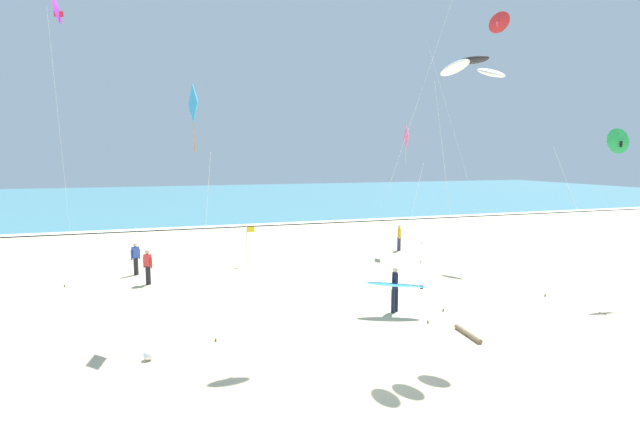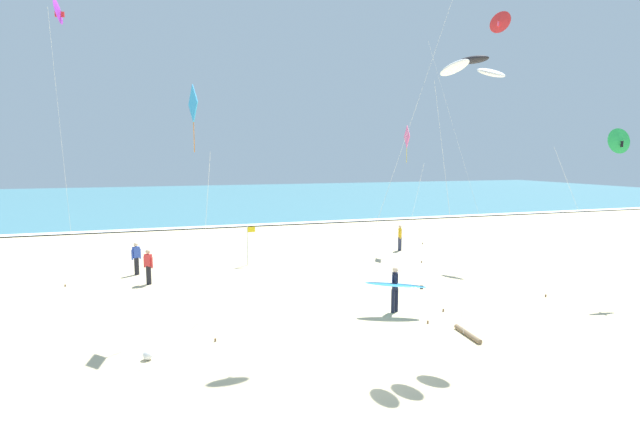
{
  "view_description": "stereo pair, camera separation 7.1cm",
  "coord_description": "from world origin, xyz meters",
  "px_view_note": "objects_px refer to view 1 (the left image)",
  "views": [
    {
      "loc": [
        -5.22,
        -12.7,
        5.73
      ],
      "look_at": [
        0.84,
        4.91,
        3.41
      ],
      "focal_mm": 28.61,
      "sensor_mm": 36.0,
      "label": 1
    },
    {
      "loc": [
        -5.15,
        -12.73,
        5.73
      ],
      "look_at": [
        0.84,
        4.91,
        3.41
      ],
      "focal_mm": 28.61,
      "sensor_mm": 36.0,
      "label": 2
    }
  ],
  "objects_px": {
    "lifeguard_flag": "(248,242)",
    "beach_ball": "(148,355)",
    "kite_diamond_cobalt_near": "(194,111)",
    "kite_delta_violet_distant": "(59,12)",
    "bystander_yellow_top": "(399,237)",
    "surfer_lead": "(395,286)",
    "kite_delta_emerald_far": "(619,142)",
    "kite_diamond_rose_outer": "(406,140)",
    "bystander_blue_top": "(136,258)",
    "bystander_red_top": "(148,267)",
    "driftwood_log": "(468,334)",
    "kite_delta_scarlet_close": "(498,23)",
    "kite_arc_charcoal_high": "(474,68)"
  },
  "relations": [
    {
      "from": "lifeguard_flag",
      "to": "kite_arc_charcoal_high",
      "type": "bearing_deg",
      "value": -71.09
    },
    {
      "from": "lifeguard_flag",
      "to": "bystander_blue_top",
      "type": "bearing_deg",
      "value": -175.47
    },
    {
      "from": "bystander_red_top",
      "to": "kite_delta_violet_distant",
      "type": "bearing_deg",
      "value": 144.61
    },
    {
      "from": "kite_arc_charcoal_high",
      "to": "bystander_red_top",
      "type": "bearing_deg",
      "value": 132.51
    },
    {
      "from": "kite_diamond_rose_outer",
      "to": "bystander_red_top",
      "type": "height_order",
      "value": "kite_diamond_rose_outer"
    },
    {
      "from": "kite_delta_scarlet_close",
      "to": "bystander_red_top",
      "type": "distance_m",
      "value": 22.73
    },
    {
      "from": "bystander_red_top",
      "to": "beach_ball",
      "type": "height_order",
      "value": "bystander_red_top"
    },
    {
      "from": "kite_delta_emerald_far",
      "to": "bystander_red_top",
      "type": "xyz_separation_m",
      "value": [
        -18.27,
        7.87,
        -5.51
      ]
    },
    {
      "from": "kite_diamond_rose_outer",
      "to": "beach_ball",
      "type": "relative_size",
      "value": 27.0
    },
    {
      "from": "kite_arc_charcoal_high",
      "to": "beach_ball",
      "type": "height_order",
      "value": "kite_arc_charcoal_high"
    },
    {
      "from": "kite_delta_scarlet_close",
      "to": "kite_diamond_cobalt_near",
      "type": "bearing_deg",
      "value": -157.08
    },
    {
      "from": "kite_delta_scarlet_close",
      "to": "bystander_yellow_top",
      "type": "xyz_separation_m",
      "value": [
        -4.52,
        2.68,
        -12.3
      ]
    },
    {
      "from": "lifeguard_flag",
      "to": "beach_ball",
      "type": "relative_size",
      "value": 7.5
    },
    {
      "from": "kite_diamond_cobalt_near",
      "to": "lifeguard_flag",
      "type": "xyz_separation_m",
      "value": [
        3.4,
        8.9,
        -5.93
      ]
    },
    {
      "from": "bystander_red_top",
      "to": "kite_delta_scarlet_close",
      "type": "bearing_deg",
      "value": 3.26
    },
    {
      "from": "kite_delta_violet_distant",
      "to": "lifeguard_flag",
      "type": "height_order",
      "value": "kite_delta_violet_distant"
    },
    {
      "from": "kite_delta_violet_distant",
      "to": "bystander_yellow_top",
      "type": "relative_size",
      "value": 7.98
    },
    {
      "from": "kite_diamond_cobalt_near",
      "to": "kite_diamond_rose_outer",
      "type": "bearing_deg",
      "value": 36.89
    },
    {
      "from": "kite_diamond_rose_outer",
      "to": "kite_delta_emerald_far",
      "type": "bearing_deg",
      "value": -73.49
    },
    {
      "from": "kite_delta_emerald_far",
      "to": "surfer_lead",
      "type": "bearing_deg",
      "value": 177.33
    },
    {
      "from": "kite_diamond_rose_outer",
      "to": "beach_ball",
      "type": "xyz_separation_m",
      "value": [
        -14.94,
        -12.67,
        -6.55
      ]
    },
    {
      "from": "bystander_blue_top",
      "to": "kite_diamond_cobalt_near",
      "type": "bearing_deg",
      "value": -75.58
    },
    {
      "from": "bystander_red_top",
      "to": "beach_ball",
      "type": "bearing_deg",
      "value": -90.54
    },
    {
      "from": "bystander_yellow_top",
      "to": "bystander_red_top",
      "type": "bearing_deg",
      "value": -165.5
    },
    {
      "from": "bystander_red_top",
      "to": "beach_ball",
      "type": "relative_size",
      "value": 5.68
    },
    {
      "from": "kite_delta_emerald_far",
      "to": "lifeguard_flag",
      "type": "distance_m",
      "value": 17.62
    },
    {
      "from": "bystander_blue_top",
      "to": "driftwood_log",
      "type": "xyz_separation_m",
      "value": [
        10.18,
        -12.48,
        -0.73
      ]
    },
    {
      "from": "surfer_lead",
      "to": "kite_delta_emerald_far",
      "type": "xyz_separation_m",
      "value": [
        9.75,
        -0.46,
        5.28
      ]
    },
    {
      "from": "kite_arc_charcoal_high",
      "to": "surfer_lead",
      "type": "bearing_deg",
      "value": 108.13
    },
    {
      "from": "kite_diamond_cobalt_near",
      "to": "lifeguard_flag",
      "type": "distance_m",
      "value": 11.23
    },
    {
      "from": "kite_delta_emerald_far",
      "to": "kite_delta_scarlet_close",
      "type": "height_order",
      "value": "kite_delta_scarlet_close"
    },
    {
      "from": "kite_delta_emerald_far",
      "to": "beach_ball",
      "type": "bearing_deg",
      "value": -176.38
    },
    {
      "from": "kite_arc_charcoal_high",
      "to": "kite_delta_emerald_far",
      "type": "bearing_deg",
      "value": 15.62
    },
    {
      "from": "kite_arc_charcoal_high",
      "to": "bystander_red_top",
      "type": "distance_m",
      "value": 15.92
    },
    {
      "from": "kite_delta_violet_distant",
      "to": "driftwood_log",
      "type": "height_order",
      "value": "kite_delta_violet_distant"
    },
    {
      "from": "kite_diamond_cobalt_near",
      "to": "bystander_blue_top",
      "type": "bearing_deg",
      "value": 104.42
    },
    {
      "from": "kite_arc_charcoal_high",
      "to": "beach_ball",
      "type": "distance_m",
      "value": 12.67
    },
    {
      "from": "kite_arc_charcoal_high",
      "to": "kite_delta_violet_distant",
      "type": "distance_m",
      "value": 18.36
    },
    {
      "from": "bystander_blue_top",
      "to": "lifeguard_flag",
      "type": "height_order",
      "value": "lifeguard_flag"
    },
    {
      "from": "driftwood_log",
      "to": "kite_delta_scarlet_close",
      "type": "bearing_deg",
      "value": 50.35
    },
    {
      "from": "bystander_red_top",
      "to": "bystander_yellow_top",
      "type": "bearing_deg",
      "value": 14.5
    },
    {
      "from": "kite_delta_emerald_far",
      "to": "kite_arc_charcoal_high",
      "type": "distance_m",
      "value": 9.36
    },
    {
      "from": "kite_delta_violet_distant",
      "to": "kite_diamond_cobalt_near",
      "type": "bearing_deg",
      "value": -60.3
    },
    {
      "from": "kite_diamond_cobalt_near",
      "to": "kite_diamond_rose_outer",
      "type": "height_order",
      "value": "kite_diamond_cobalt_near"
    },
    {
      "from": "kite_diamond_cobalt_near",
      "to": "bystander_red_top",
      "type": "xyz_separation_m",
      "value": [
        -1.63,
        6.29,
        -6.39
      ]
    },
    {
      "from": "bystander_blue_top",
      "to": "bystander_yellow_top",
      "type": "bearing_deg",
      "value": 6.04
    },
    {
      "from": "kite_arc_charcoal_high",
      "to": "bystander_yellow_top",
      "type": "distance_m",
      "value": 16.78
    },
    {
      "from": "kite_delta_emerald_far",
      "to": "lifeguard_flag",
      "type": "height_order",
      "value": "kite_delta_emerald_far"
    },
    {
      "from": "kite_delta_violet_distant",
      "to": "kite_delta_scarlet_close",
      "type": "bearing_deg",
      "value": -3.2
    },
    {
      "from": "bystander_blue_top",
      "to": "bystander_yellow_top",
      "type": "height_order",
      "value": "same"
    }
  ]
}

